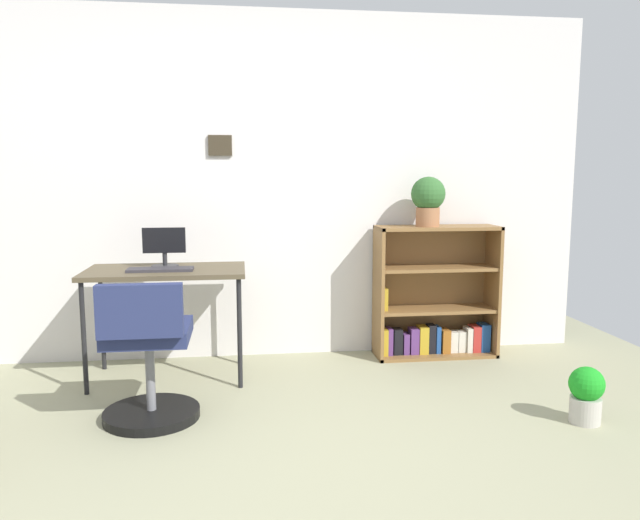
# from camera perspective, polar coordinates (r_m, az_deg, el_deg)

# --- Properties ---
(ground_plane) EXTENTS (6.24, 6.24, 0.00)m
(ground_plane) POSITION_cam_1_polar(r_m,az_deg,el_deg) (2.66, -8.43, -22.00)
(ground_plane) COLOR gray
(wall_back) EXTENTS (5.20, 0.12, 2.47)m
(wall_back) POSITION_cam_1_polar(r_m,az_deg,el_deg) (4.45, -8.31, 6.76)
(wall_back) COLOR silver
(wall_back) RESTS_ON ground_plane
(desk) EXTENTS (1.01, 0.57, 0.73)m
(desk) POSITION_cam_1_polar(r_m,az_deg,el_deg) (4.04, -14.24, -1.67)
(desk) COLOR brown
(desk) RESTS_ON ground_plane
(monitor) EXTENTS (0.27, 0.18, 0.26)m
(monitor) POSITION_cam_1_polar(r_m,az_deg,el_deg) (4.09, -14.38, 1.15)
(monitor) COLOR #262628
(monitor) RESTS_ON desk
(keyboard) EXTENTS (0.41, 0.15, 0.02)m
(keyboard) POSITION_cam_1_polar(r_m,az_deg,el_deg) (3.95, -14.73, -0.86)
(keyboard) COLOR #312F34
(keyboard) RESTS_ON desk
(office_chair) EXTENTS (0.52, 0.55, 0.79)m
(office_chair) POSITION_cam_1_polar(r_m,az_deg,el_deg) (3.40, -15.81, -8.95)
(office_chair) COLOR black
(office_chair) RESTS_ON ground_plane
(bookshelf_low) EXTENTS (0.89, 0.30, 0.96)m
(bookshelf_low) POSITION_cam_1_polar(r_m,az_deg,el_deg) (4.58, 10.62, -3.71)
(bookshelf_low) COLOR brown
(bookshelf_low) RESTS_ON ground_plane
(potted_plant_on_shelf) EXTENTS (0.24, 0.24, 0.35)m
(potted_plant_on_shelf) POSITION_cam_1_polar(r_m,az_deg,el_deg) (4.41, 10.10, 5.68)
(potted_plant_on_shelf) COLOR #9E6642
(potted_plant_on_shelf) RESTS_ON bookshelf_low
(potted_plant_floor) EXTENTS (0.19, 0.19, 0.31)m
(potted_plant_floor) POSITION_cam_1_polar(r_m,az_deg,el_deg) (3.63, 23.68, -11.39)
(potted_plant_floor) COLOR #B7B2A8
(potted_plant_floor) RESTS_ON ground_plane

